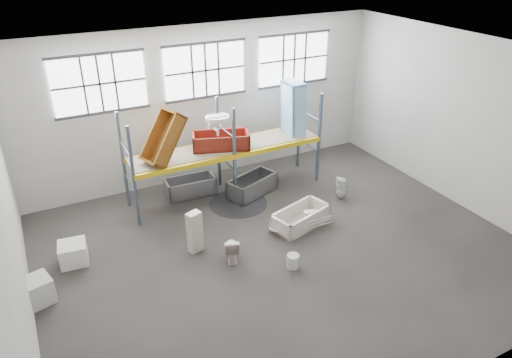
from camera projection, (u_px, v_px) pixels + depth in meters
floor at (282, 251)px, 12.52m from camera, size 12.00×10.00×0.10m
ceiling at (288, 56)px, 10.17m from camera, size 12.00×10.00×0.10m
wall_back at (206, 103)px, 15.33m from camera, size 12.00×0.10×5.00m
wall_front at (450, 290)px, 7.36m from camera, size 12.00×0.10×5.00m
wall_left at (5, 228)px, 8.89m from camera, size 0.10×10.00×5.00m
wall_right at (465, 123)px, 13.80m from camera, size 0.10×10.00×5.00m
window_left at (99, 84)px, 13.44m from camera, size 2.60×0.04×1.60m
window_mid at (205, 70)px, 14.73m from camera, size 2.60×0.04×1.60m
window_right at (294, 59)px, 16.03m from camera, size 2.60×0.04×1.60m
rack_upright_la at (134, 178)px, 12.88m from camera, size 0.08×0.08×3.00m
rack_upright_lb at (123, 161)px, 13.82m from camera, size 0.08×0.08×3.00m
rack_upright_ma at (234, 157)px, 14.09m from camera, size 0.08×0.08×3.00m
rack_upright_mb at (218, 142)px, 15.04m from camera, size 0.08×0.08×3.00m
rack_upright_ra at (319, 139)px, 15.31m from camera, size 0.08×0.08×3.00m
rack_upright_rb at (299, 127)px, 16.26m from camera, size 0.08×0.08×3.00m
rack_beam_front at (234, 157)px, 14.09m from camera, size 6.00×0.10×0.14m
rack_beam_back at (218, 142)px, 15.04m from camera, size 6.00×0.10×0.14m
shelf_deck at (226, 147)px, 14.53m from camera, size 5.90×1.10×0.03m
wet_patch at (238, 203)px, 14.63m from camera, size 1.80×1.80×0.00m
bathtub_beige at (300, 218)px, 13.43m from camera, size 1.86×1.25×0.50m
cistern_spare at (310, 217)px, 13.42m from camera, size 0.41×0.28×0.36m
sink_in_tub at (276, 229)px, 13.07m from camera, size 0.46×0.46×0.14m
toilet_beige at (232, 248)px, 12.00m from camera, size 0.58×0.74×0.67m
cistern_tall at (195, 232)px, 12.22m from camera, size 0.42×0.34×1.14m
toilet_white at (342, 188)px, 14.76m from camera, size 0.43×0.43×0.71m
steel_tub_left at (190, 186)px, 15.01m from camera, size 1.58×0.80×0.56m
steel_tub_right at (252, 185)px, 15.04m from camera, size 1.76×1.27×0.59m
rust_tub_flat at (221, 141)px, 14.35m from camera, size 1.87×1.30×0.48m
rust_tub_tilted at (163, 138)px, 13.29m from camera, size 1.46×1.12×1.57m
sink_on_shelf at (218, 135)px, 14.03m from camera, size 0.74×0.59×0.63m
blue_tub_upright at (293, 109)px, 15.16m from camera, size 0.58×0.85×1.79m
bucket at (293, 261)px, 11.78m from camera, size 0.41×0.41×0.36m
carton_near at (35, 292)px, 10.60m from camera, size 0.84×0.77×0.61m
carton_far at (73, 253)px, 11.91m from camera, size 0.74×0.74×0.55m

